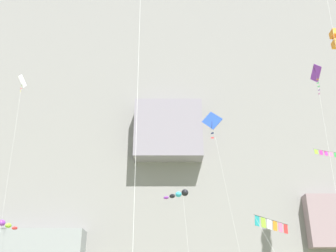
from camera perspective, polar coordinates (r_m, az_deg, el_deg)
The scene contains 8 objects.
cliff_face at distance 74.18m, azimuth 0.22°, elevation -4.13°, with size 180.00×32.91×55.46m.
kite_diamond_mid_center at distance 42.61m, azimuth 6.70°, elevation 0.44°, with size 3.78×2.67×21.76m.
kite_banner_near_cliff at distance 26.44m, azimuth 15.27°, elevation -13.97°, with size 3.10×5.63×7.45m.
kite_windsock_upper_mid at distance 43.73m, azimuth -22.93°, elevation -12.87°, with size 2.77×4.24×10.30m.
kite_diamond_upper_left at distance 48.01m, azimuth -20.47°, elevation 4.76°, with size 2.10×3.98×26.81m.
kite_windsock_front_field at distance 43.34m, azimuth 1.82°, elevation -9.93°, with size 3.06×6.36×13.62m.
kite_banner_far_left at distance 42.75m, azimuth 22.80°, elevation -4.73°, with size 3.55×2.05×16.51m.
kite_diamond_high_center at distance 34.39m, azimuth 21.16°, elevation 5.82°, with size 1.92×4.30×20.80m.
Camera 1 is at (-0.03, -1.74, 2.93)m, focal length 41.82 mm.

